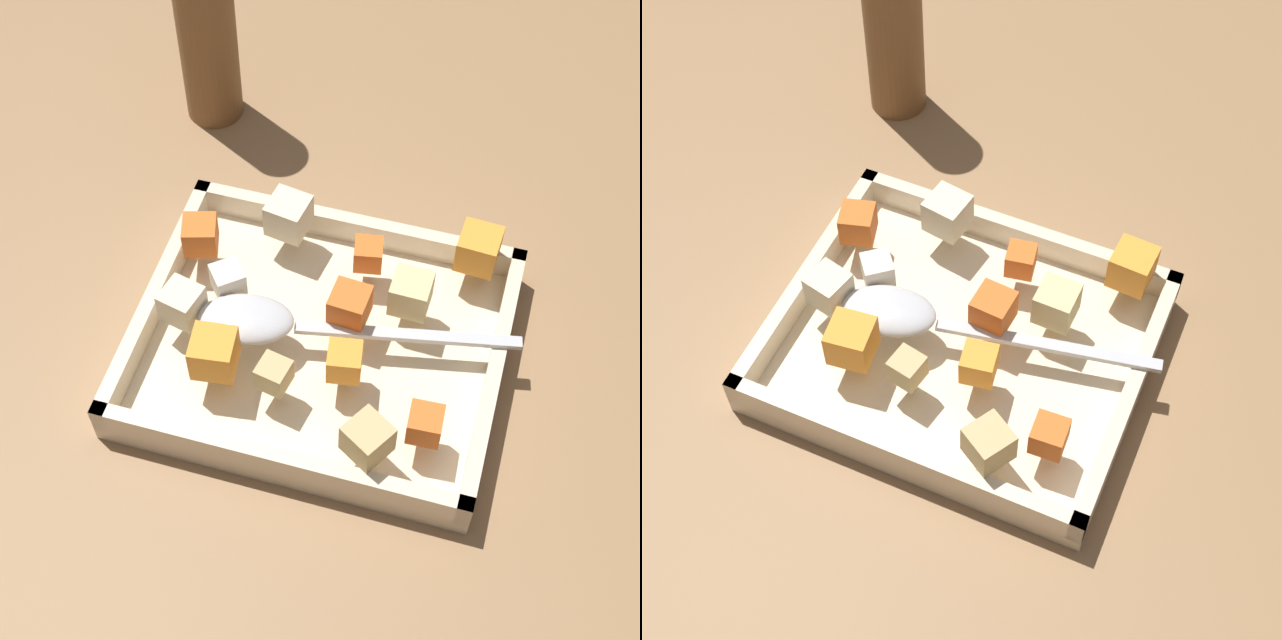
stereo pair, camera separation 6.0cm
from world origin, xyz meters
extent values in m
plane|color=#936D47|center=(0.00, 0.00, 0.00)|extent=(4.00, 4.00, 0.00)
cube|color=beige|center=(-0.01, 0.01, 0.01)|extent=(0.30, 0.25, 0.01)
cube|color=beige|center=(-0.01, -0.11, 0.03)|extent=(0.30, 0.01, 0.03)
cube|color=beige|center=(-0.01, 0.13, 0.03)|extent=(0.30, 0.01, 0.03)
cube|color=beige|center=(-0.15, 0.01, 0.03)|extent=(0.01, 0.25, 0.03)
cube|color=beige|center=(0.14, 0.01, 0.03)|extent=(0.01, 0.25, 0.03)
cube|color=orange|center=(-0.04, 0.04, 0.05)|extent=(0.03, 0.03, 0.03)
cube|color=orange|center=(0.11, -0.04, 0.06)|extent=(0.04, 0.04, 0.03)
cube|color=orange|center=(-0.11, -0.09, 0.06)|extent=(0.04, 0.04, 0.03)
cube|color=orange|center=(-0.03, -0.06, 0.05)|extent=(0.03, 0.03, 0.02)
cube|color=orange|center=(-0.03, -0.01, 0.06)|extent=(0.03, 0.03, 0.03)
cube|color=orange|center=(-0.11, 0.08, 0.05)|extent=(0.03, 0.03, 0.03)
cube|color=orange|center=(0.06, 0.07, 0.06)|extent=(0.04, 0.04, 0.03)
cube|color=beige|center=(0.05, -0.08, 0.06)|extent=(0.04, 0.04, 0.03)
cube|color=tan|center=(-0.07, 0.11, 0.06)|extent=(0.04, 0.04, 0.03)
cube|color=#E0CC89|center=(-0.07, -0.03, 0.06)|extent=(0.03, 0.03, 0.03)
cube|color=beige|center=(0.10, 0.03, 0.06)|extent=(0.04, 0.04, 0.03)
cube|color=tan|center=(0.01, 0.07, 0.05)|extent=(0.03, 0.03, 0.02)
cube|color=silver|center=(0.08, -0.01, 0.05)|extent=(0.03, 0.03, 0.02)
ellipsoid|color=silver|center=(0.05, 0.03, 0.05)|extent=(0.09, 0.06, 0.02)
cube|color=silver|center=(-0.08, 0.00, 0.04)|extent=(0.18, 0.04, 0.01)
cylinder|color=brown|center=(0.18, -0.24, 0.12)|extent=(0.06, 0.06, 0.23)
camera|label=1|loc=(-0.13, 0.43, 0.69)|focal=54.89mm
camera|label=2|loc=(-0.18, 0.41, 0.69)|focal=54.89mm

